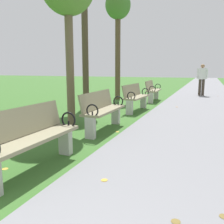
# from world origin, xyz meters

# --- Properties ---
(paved_walkway) EXTENTS (3.02, 44.00, 0.02)m
(paved_walkway) POSITION_xyz_m (1.51, 18.00, 0.01)
(paved_walkway) COLOR slate
(paved_walkway) RESTS_ON ground
(park_bench_2) EXTENTS (0.51, 1.61, 0.90)m
(park_bench_2) POSITION_xyz_m (-0.50, 2.73, 0.49)
(park_bench_2) COLOR gray
(park_bench_2) RESTS_ON ground
(park_bench_3) EXTENTS (0.47, 1.60, 0.90)m
(park_bench_3) POSITION_xyz_m (-0.50, 5.19, 0.49)
(park_bench_3) COLOR gray
(park_bench_3) RESTS_ON ground
(park_bench_4) EXTENTS (0.55, 1.62, 0.90)m
(park_bench_4) POSITION_xyz_m (-0.50, 8.00, 0.49)
(park_bench_4) COLOR gray
(park_bench_4) RESTS_ON ground
(park_bench_5) EXTENTS (0.54, 1.62, 0.90)m
(park_bench_5) POSITION_xyz_m (-0.50, 10.72, 0.49)
(park_bench_5) COLOR gray
(park_bench_5) RESTS_ON ground
(tree_4) EXTENTS (1.12, 1.12, 4.79)m
(tree_4) POSITION_xyz_m (-2.17, 10.83, 3.90)
(tree_4) COLOR brown
(tree_4) RESTS_ON ground
(pedestrian_walking) EXTENTS (0.53, 0.26, 1.62)m
(pedestrian_walking) POSITION_xyz_m (1.44, 13.69, 0.93)
(pedestrian_walking) COLOR #3D3328
(pedestrian_walking) RESTS_ON paved_walkway
(scattered_leaves) EXTENTS (4.58, 14.57, 0.02)m
(scattered_leaves) POSITION_xyz_m (0.35, 5.15, 0.01)
(scattered_leaves) COLOR #AD6B23
(scattered_leaves) RESTS_ON ground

